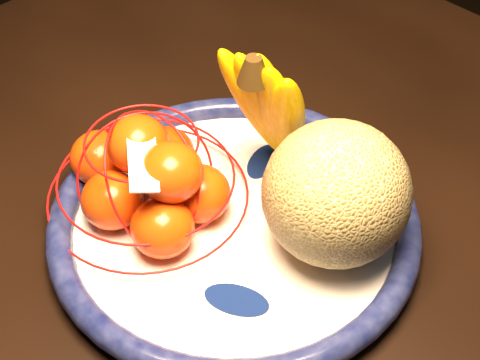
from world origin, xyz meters
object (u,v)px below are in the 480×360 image
Objects in this scene: cantaloupe at (336,194)px; banana_bunch at (273,105)px; mandarin_bag at (149,179)px; dining_table at (415,314)px; fruit_bowl at (234,222)px.

banana_bunch is at bearing 157.81° from cantaloupe.
cantaloupe is 0.19m from mandarin_bag.
banana_bunch reaches higher than cantaloupe.
dining_table is 0.22m from fruit_bowl.
banana_bunch is (-0.20, 0.00, 0.19)m from dining_table.
cantaloupe is at bearing 23.39° from mandarin_bag.
dining_table is at bearing -1.38° from banana_bunch.
banana_bunch is (-0.02, 0.08, 0.09)m from fruit_bowl.
banana_bunch is at bearing 101.33° from fruit_bowl.
banana_bunch reaches higher than fruit_bowl.
fruit_bowl is at bearing 23.53° from mandarin_bag.
fruit_bowl is at bearing -79.76° from banana_bunch.
mandarin_bag is (-0.08, -0.04, 0.04)m from fruit_bowl.
cantaloupe is at bearing -148.40° from dining_table.
mandarin_bag reaches higher than dining_table.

